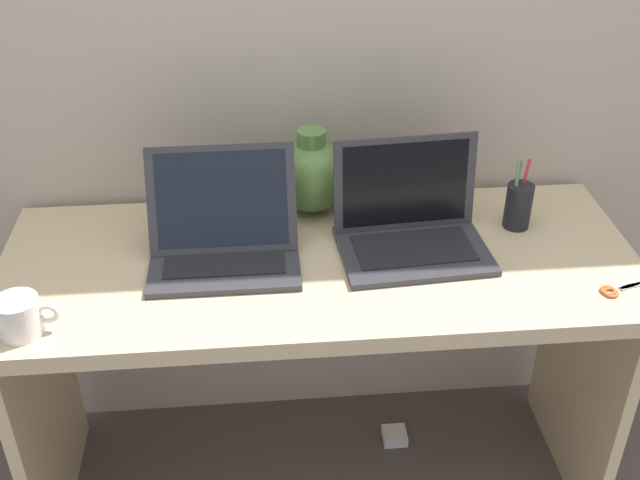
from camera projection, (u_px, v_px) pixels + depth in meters
name	position (u px, v px, depth m)	size (l,w,h in m)	color
ground_plane	(320.00, 478.00, 2.18)	(6.00, 6.00, 0.00)	#564C47
back_wall	(307.00, 16.00, 1.81)	(4.40, 0.04, 2.40)	#BCAD99
desk	(320.00, 314.00, 1.86)	(1.46, 0.59, 0.74)	#D1B78C
laptop_left	(223.00, 232.00, 1.75)	(0.34, 0.25, 0.24)	#333338
laptop_right	(410.00, 220.00, 1.80)	(0.35, 0.27, 0.24)	#333338
green_vase	(312.00, 174.00, 1.92)	(0.19, 0.19, 0.21)	#5B843D
coffee_mug	(20.00, 316.00, 1.53)	(0.12, 0.09, 0.08)	white
pen_cup	(518.00, 205.00, 1.87)	(0.06, 0.06, 0.18)	black
scissors	(620.00, 289.00, 1.67)	(0.15, 0.07, 0.01)	#B7B7BC
power_brick	(394.00, 436.00, 2.29)	(0.07, 0.07, 0.03)	white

